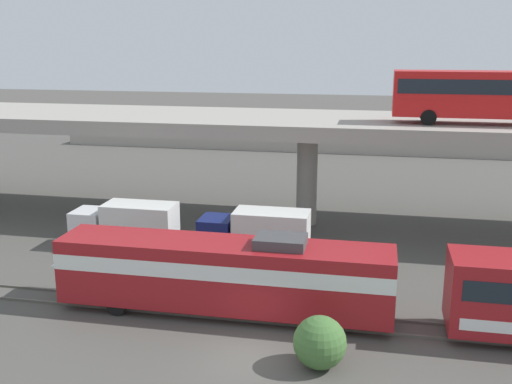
# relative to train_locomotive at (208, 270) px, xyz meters

# --- Properties ---
(ground_plane) EXTENTS (260.00, 260.00, 0.00)m
(ground_plane) POSITION_rel_train_locomotive_xyz_m (2.98, -4.00, -2.19)
(ground_plane) COLOR #4C4944
(rail_strip_near) EXTENTS (110.00, 0.12, 0.12)m
(rail_strip_near) POSITION_rel_train_locomotive_xyz_m (2.98, -0.74, -2.13)
(rail_strip_near) COLOR #59544C
(rail_strip_near) RESTS_ON ground_plane
(rail_strip_far) EXTENTS (110.00, 0.12, 0.12)m
(rail_strip_far) POSITION_rel_train_locomotive_xyz_m (2.98, 0.74, -2.13)
(rail_strip_far) COLOR #59544C
(rail_strip_far) RESTS_ON ground_plane
(train_locomotive) EXTENTS (17.54, 3.04, 4.18)m
(train_locomotive) POSITION_rel_train_locomotive_xyz_m (0.00, 0.00, 0.00)
(train_locomotive) COLOR maroon
(train_locomotive) RESTS_ON ground_plane
(highway_overpass) EXTENTS (96.00, 10.36, 7.87)m
(highway_overpass) POSITION_rel_train_locomotive_xyz_m (2.98, 16.00, 5.00)
(highway_overpass) COLOR #9E998E
(highway_overpass) RESTS_ON ground_plane
(transit_bus_on_overpass) EXTENTS (12.00, 2.68, 3.40)m
(transit_bus_on_overpass) POSITION_rel_train_locomotive_xyz_m (14.77, 14.52, 7.74)
(transit_bus_on_overpass) COLOR red
(transit_bus_on_overpass) RESTS_ON highway_overpass
(service_truck_west) EXTENTS (6.80, 2.46, 3.04)m
(service_truck_west) POSITION_rel_train_locomotive_xyz_m (-7.70, 8.09, -0.55)
(service_truck_west) COLOR silver
(service_truck_west) RESTS_ON ground_plane
(service_truck_east) EXTENTS (6.80, 2.46, 3.04)m
(service_truck_east) POSITION_rel_train_locomotive_xyz_m (0.88, 8.09, -0.55)
(service_truck_east) COLOR navy
(service_truck_east) RESTS_ON ground_plane
(pier_parking_lot) EXTENTS (68.66, 12.78, 1.24)m
(pier_parking_lot) POSITION_rel_train_locomotive_xyz_m (2.98, 51.00, -1.57)
(pier_parking_lot) COLOR #9E998E
(pier_parking_lot) RESTS_ON ground_plane
(parked_car_0) EXTENTS (4.12, 1.96, 1.50)m
(parked_car_0) POSITION_rel_train_locomotive_xyz_m (9.34, 49.41, -0.18)
(parked_car_0) COLOR silver
(parked_car_0) RESTS_ON pier_parking_lot
(parked_car_1) EXTENTS (4.37, 1.90, 1.50)m
(parked_car_1) POSITION_rel_train_locomotive_xyz_m (7.60, 51.84, -0.17)
(parked_car_1) COLOR black
(parked_car_1) RESTS_ON pier_parking_lot
(parked_car_2) EXTENTS (4.17, 1.88, 1.50)m
(parked_car_2) POSITION_rel_train_locomotive_xyz_m (-17.03, 50.57, -0.18)
(parked_car_2) COLOR #B7B7BC
(parked_car_2) RESTS_ON pier_parking_lot
(parked_car_4) EXTENTS (4.22, 1.88, 1.50)m
(parked_car_4) POSITION_rel_train_locomotive_xyz_m (1.26, 52.65, -0.18)
(parked_car_4) COLOR #515459
(parked_car_4) RESTS_ON pier_parking_lot
(parked_car_5) EXTENTS (4.21, 1.84, 1.50)m
(parked_car_5) POSITION_rel_train_locomotive_xyz_m (16.44, 48.66, -0.18)
(parked_car_5) COLOR #B7B7BC
(parked_car_5) RESTS_ON pier_parking_lot
(harbor_water) EXTENTS (140.00, 36.00, 0.01)m
(harbor_water) POSITION_rel_train_locomotive_xyz_m (2.98, 74.00, -2.19)
(harbor_water) COLOR navy
(harbor_water) RESTS_ON ground_plane
(shrub_right) EXTENTS (2.22, 2.22, 2.22)m
(shrub_right) POSITION_rel_train_locomotive_xyz_m (5.97, -4.19, -1.08)
(shrub_right) COLOR #426C34
(shrub_right) RESTS_ON ground_plane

